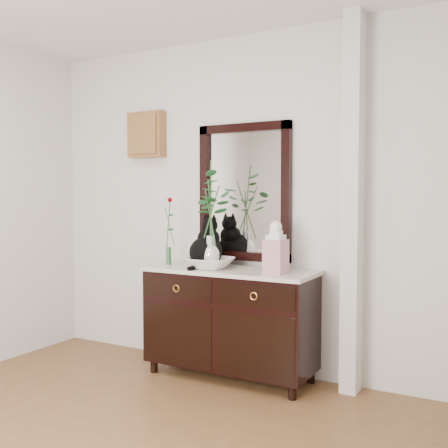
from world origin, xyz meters
The scene contains 10 objects.
wall_back centered at (0.00, 1.98, 1.35)m, with size 3.60×0.04×2.70m, color silver.
pilaster centered at (1.00, 1.90, 1.35)m, with size 0.12×0.20×2.70m, color silver.
sideboard centered at (0.10, 1.73, 0.47)m, with size 1.33×0.52×0.82m.
wall_mirror centered at (0.10, 1.97, 1.44)m, with size 0.80×0.06×1.10m.
key_cabinet centered at (-0.85, 1.94, 1.95)m, with size 0.35×0.10×0.40m, color brown.
cat centered at (-0.12, 1.73, 1.05)m, with size 0.28×0.34×0.40m, color black, non-canonical shape.
lotus_bowl centered at (-0.04, 1.66, 0.89)m, with size 0.35×0.35×0.09m, color white.
vase_branches centered at (-0.04, 1.66, 1.28)m, with size 0.39×0.39×0.82m, color silver, non-canonical shape.
bud_vase_rose centered at (-0.45, 1.70, 1.13)m, with size 0.07×0.07×0.56m, color #356D3E, non-canonical shape.
ginger_jar centered at (0.50, 1.67, 1.05)m, with size 0.15×0.15×0.39m, color white, non-canonical shape.
Camera 1 is at (1.98, -1.81, 1.40)m, focal length 42.00 mm.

